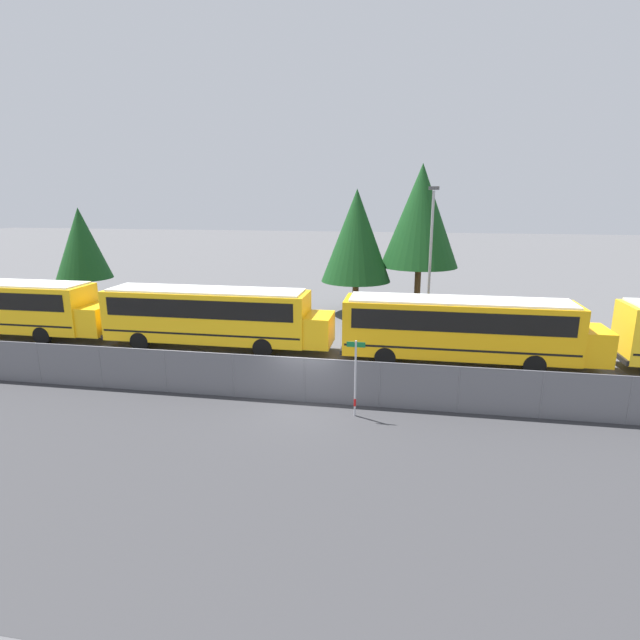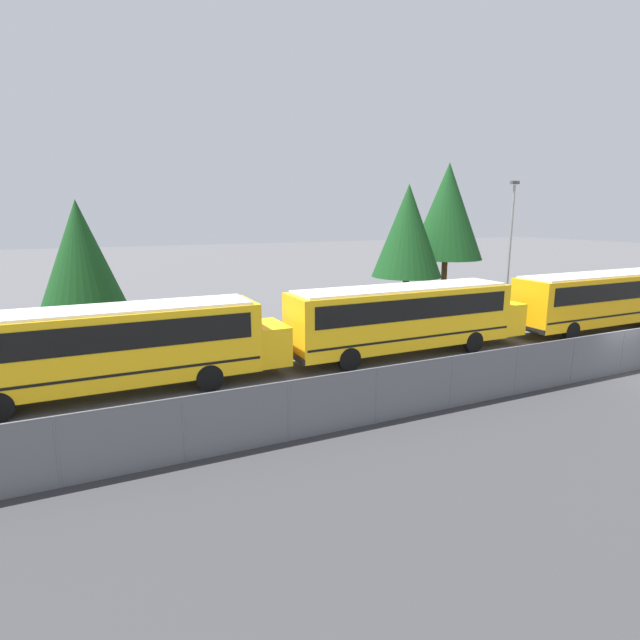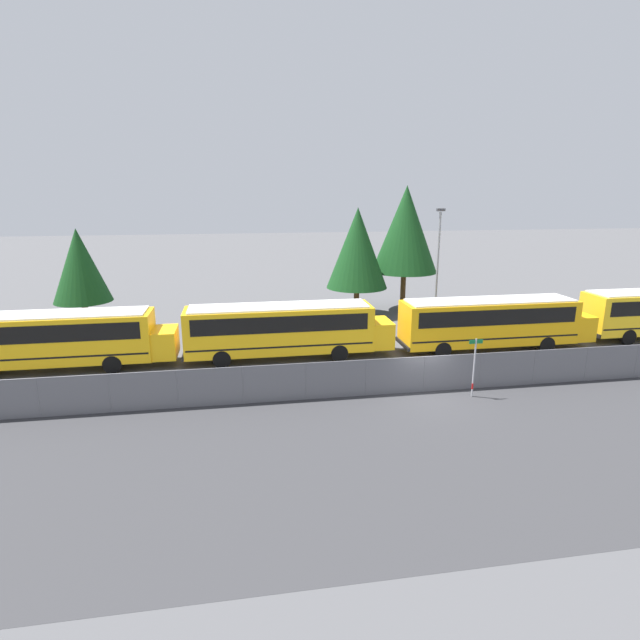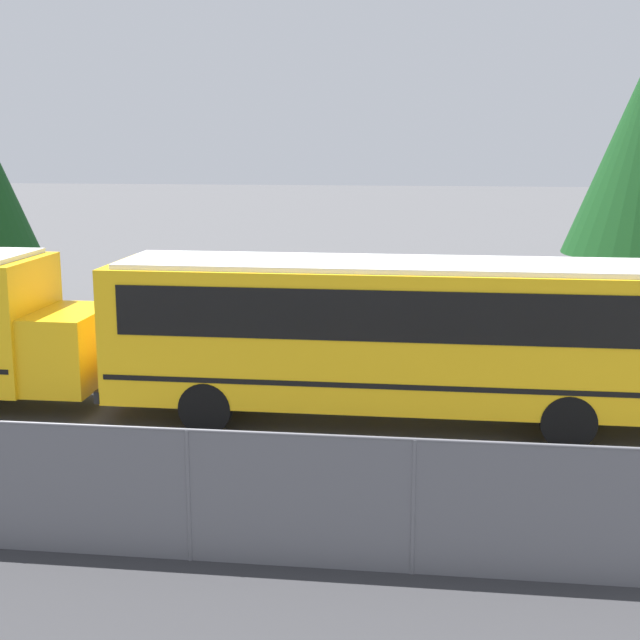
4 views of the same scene
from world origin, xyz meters
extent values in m
cylinder|color=slate|center=(-9.09, 0.00, 0.94)|extent=(0.07, 0.07, 1.88)
cylinder|color=slate|center=(-6.06, 0.00, 0.94)|extent=(0.07, 0.07, 1.88)
cube|color=yellow|center=(-13.47, 6.52, 1.33)|extent=(1.34, 2.34, 1.62)
cube|color=yellow|center=(-6.77, 6.42, 1.87)|extent=(11.16, 2.54, 2.70)
cube|color=black|center=(-6.77, 6.42, 2.46)|extent=(10.27, 2.58, 0.97)
cube|color=black|center=(-6.77, 6.42, 1.11)|extent=(10.93, 2.57, 0.10)
cube|color=black|center=(-12.40, 6.42, 0.67)|extent=(0.12, 2.54, 0.24)
cube|color=silver|center=(-6.77, 6.42, 3.27)|extent=(10.60, 2.29, 0.10)
cylinder|color=black|center=(-3.31, 7.57, 0.52)|extent=(1.04, 0.28, 1.04)
cylinder|color=black|center=(-3.31, 5.27, 0.52)|extent=(1.04, 0.28, 1.04)
cylinder|color=black|center=(-10.23, 7.57, 0.52)|extent=(1.04, 0.28, 1.04)
cylinder|color=black|center=(-10.23, 5.27, 0.52)|extent=(1.04, 0.28, 1.04)
camera|label=1|loc=(3.89, -18.64, 8.21)|focal=28.00mm
camera|label=2|loc=(-20.21, -12.88, 6.63)|focal=28.00mm
camera|label=3|loc=(-9.08, -22.55, 9.95)|focal=28.00mm
camera|label=4|loc=(-5.88, -11.02, 5.69)|focal=50.00mm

